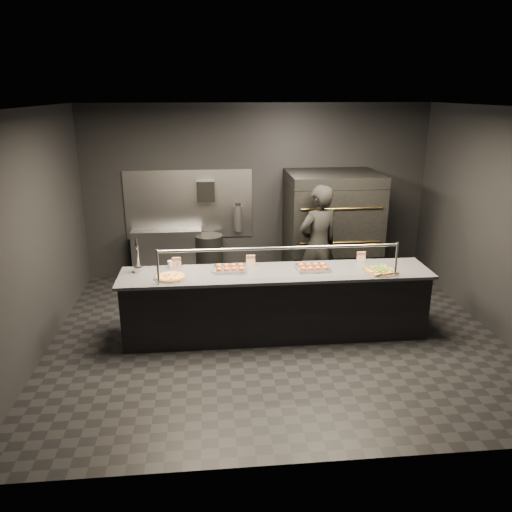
% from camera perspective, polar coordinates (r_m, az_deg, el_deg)
% --- Properties ---
extents(room, '(6.04, 6.00, 3.00)m').
position_cam_1_polar(room, '(6.44, 2.12, 3.16)').
color(room, black).
rests_on(room, ground).
extents(service_counter, '(4.10, 0.78, 1.37)m').
position_cam_1_polar(service_counter, '(6.74, 2.28, -5.44)').
color(service_counter, black).
rests_on(service_counter, ground).
extents(pizza_oven, '(1.50, 1.23, 1.91)m').
position_cam_1_polar(pizza_oven, '(8.56, 8.58, 3.15)').
color(pizza_oven, black).
rests_on(pizza_oven, ground).
extents(prep_shelf, '(1.20, 0.35, 0.90)m').
position_cam_1_polar(prep_shelf, '(8.89, -10.05, 0.17)').
color(prep_shelf, '#99999E').
rests_on(prep_shelf, ground).
extents(towel_dispenser, '(0.30, 0.20, 0.35)m').
position_cam_1_polar(towel_dispenser, '(8.65, -5.77, 7.39)').
color(towel_dispenser, black).
rests_on(towel_dispenser, room).
extents(fire_extinguisher, '(0.14, 0.14, 0.51)m').
position_cam_1_polar(fire_extinguisher, '(8.78, -2.06, 4.37)').
color(fire_extinguisher, '#B2B2B7').
rests_on(fire_extinguisher, room).
extents(beer_tap, '(0.13, 0.18, 0.48)m').
position_cam_1_polar(beer_tap, '(6.69, -13.36, -0.67)').
color(beer_tap, silver).
rests_on(beer_tap, service_counter).
extents(round_pizza, '(0.43, 0.43, 0.03)m').
position_cam_1_polar(round_pizza, '(6.43, -9.73, -2.38)').
color(round_pizza, silver).
rests_on(round_pizza, service_counter).
extents(slider_tray_a, '(0.50, 0.43, 0.07)m').
position_cam_1_polar(slider_tray_a, '(6.62, -2.97, -1.40)').
color(slider_tray_a, silver).
rests_on(slider_tray_a, service_counter).
extents(slider_tray_b, '(0.47, 0.38, 0.07)m').
position_cam_1_polar(slider_tray_b, '(6.69, 6.52, -1.31)').
color(slider_tray_b, silver).
rests_on(slider_tray_b, service_counter).
extents(square_pizza, '(0.44, 0.44, 0.05)m').
position_cam_1_polar(square_pizza, '(6.74, 14.03, -1.65)').
color(square_pizza, silver).
rests_on(square_pizza, service_counter).
extents(condiment_jar, '(0.15, 0.06, 0.10)m').
position_cam_1_polar(condiment_jar, '(6.78, -9.54, -0.98)').
color(condiment_jar, silver).
rests_on(condiment_jar, service_counter).
extents(tent_cards, '(2.66, 0.04, 0.15)m').
position_cam_1_polar(tent_cards, '(6.79, 0.91, -0.43)').
color(tent_cards, white).
rests_on(tent_cards, service_counter).
extents(trash_bin, '(0.49, 0.49, 0.81)m').
position_cam_1_polar(trash_bin, '(8.78, -5.36, -0.16)').
color(trash_bin, black).
rests_on(trash_bin, ground).
extents(worker, '(0.80, 0.68, 1.87)m').
position_cam_1_polar(worker, '(7.69, 7.08, 1.22)').
color(worker, black).
rests_on(worker, ground).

